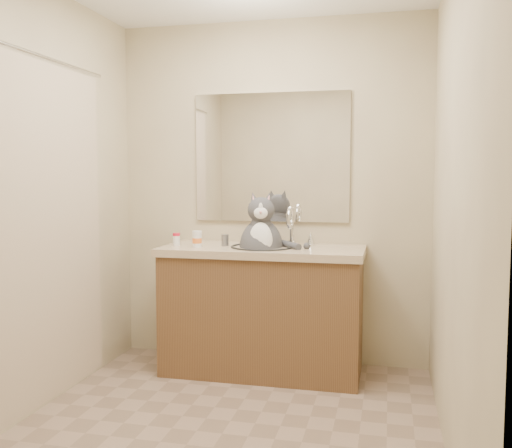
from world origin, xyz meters
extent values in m
cube|color=gray|center=(0.00, 0.00, -0.01)|extent=(2.20, 2.50, 0.01)
cube|color=#C4B890|center=(0.00, 1.25, 1.20)|extent=(2.20, 0.01, 2.40)
cube|color=#C4B890|center=(0.00, -1.25, 1.20)|extent=(2.20, 0.01, 2.40)
cube|color=#C4B890|center=(-1.10, 0.00, 1.20)|extent=(0.01, 2.50, 2.40)
cube|color=#C4B890|center=(1.10, 0.00, 1.20)|extent=(0.01, 2.50, 2.40)
cube|color=brown|center=(0.00, 0.96, 0.40)|extent=(1.30, 0.55, 0.80)
cube|color=#C3B18C|center=(0.00, 0.96, 0.83)|extent=(1.34, 0.59, 0.05)
torus|color=black|center=(0.00, 0.94, 0.85)|extent=(0.42, 0.42, 0.02)
ellipsoid|color=white|center=(0.00, 0.94, 0.78)|extent=(0.40, 0.40, 0.15)
cylinder|color=silver|center=(0.17, 1.11, 0.95)|extent=(0.03, 0.03, 0.18)
torus|color=silver|center=(0.17, 1.05, 1.04)|extent=(0.03, 0.16, 0.16)
cone|color=silver|center=(0.30, 1.11, 0.90)|extent=(0.06, 0.06, 0.08)
cube|color=white|center=(0.00, 1.24, 1.45)|extent=(1.10, 0.02, 0.90)
cube|color=beige|center=(-1.05, 0.10, 1.00)|extent=(0.01, 1.20, 1.90)
cylinder|color=silver|center=(-1.05, 0.10, 1.97)|extent=(0.02, 1.30, 0.02)
ellipsoid|color=#45454A|center=(-0.01, 0.97, 0.84)|extent=(0.34, 0.37, 0.39)
ellipsoid|color=white|center=(0.01, 0.86, 0.90)|extent=(0.17, 0.12, 0.24)
ellipsoid|color=#45454A|center=(0.00, 0.92, 1.10)|extent=(0.20, 0.18, 0.17)
ellipsoid|color=white|center=(0.01, 0.85, 1.08)|extent=(0.10, 0.06, 0.08)
sphere|color=#D88C8C|center=(0.02, 0.83, 1.09)|extent=(0.02, 0.02, 0.02)
cone|color=#45454A|center=(-0.05, 0.93, 1.18)|extent=(0.08, 0.07, 0.09)
cone|color=#45454A|center=(0.04, 0.95, 1.18)|extent=(0.08, 0.07, 0.09)
cylinder|color=#45454A|center=(0.18, 0.96, 0.87)|extent=(0.19, 0.24, 0.04)
cylinder|color=white|center=(-0.59, 0.91, 0.88)|extent=(0.05, 0.05, 0.06)
cylinder|color=red|center=(-0.59, 0.91, 0.92)|extent=(0.05, 0.05, 0.02)
cylinder|color=white|center=(-0.42, 0.86, 0.89)|extent=(0.07, 0.07, 0.09)
cylinder|color=orange|center=(-0.42, 0.86, 0.89)|extent=(0.07, 0.07, 0.03)
cylinder|color=white|center=(-0.42, 0.86, 0.95)|extent=(0.07, 0.07, 0.02)
cylinder|color=slate|center=(-0.26, 0.96, 0.89)|extent=(0.06, 0.06, 0.08)
camera|label=1|loc=(0.81, -2.71, 1.32)|focal=40.00mm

